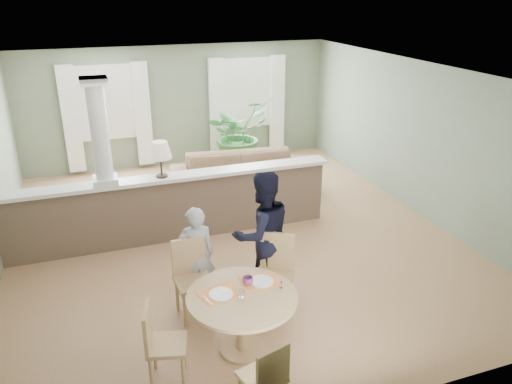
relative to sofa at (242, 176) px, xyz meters
name	(u,v)px	position (x,y,z in m)	size (l,w,h in m)	color
ground	(231,235)	(-0.73, -1.62, -0.40)	(8.00, 8.00, 0.00)	tan
room_shell	(216,121)	(-0.76, -0.99, 1.41)	(7.02, 8.02, 2.71)	gray
pony_wall	(168,200)	(-1.71, -1.42, 0.30)	(5.32, 0.38, 2.70)	brown
sofa	(242,176)	(0.00, 0.00, 0.00)	(2.76, 1.08, 0.81)	olive
houseplant	(238,134)	(0.42, 1.58, 0.39)	(1.44, 1.24, 1.60)	#265E25
dining_table	(242,307)	(-1.43, -4.41, 0.19)	(1.23, 1.23, 0.84)	tan
chair_far_boy	(192,274)	(-1.79, -3.49, 0.14)	(0.48, 0.48, 0.99)	tan
chair_far_man	(275,270)	(-0.78, -3.76, 0.16)	(0.64, 0.64, 1.02)	tan
chair_near	(266,376)	(-1.50, -5.37, 0.07)	(0.47, 0.47, 0.85)	tan
chair_side	(160,341)	(-2.37, -4.56, 0.09)	(0.49, 0.49, 0.89)	tan
child_person	(196,256)	(-1.69, -3.28, 0.28)	(0.50, 0.33, 1.36)	#96969B
man_person	(262,234)	(-0.81, -3.35, 0.47)	(0.85, 0.66, 1.74)	black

